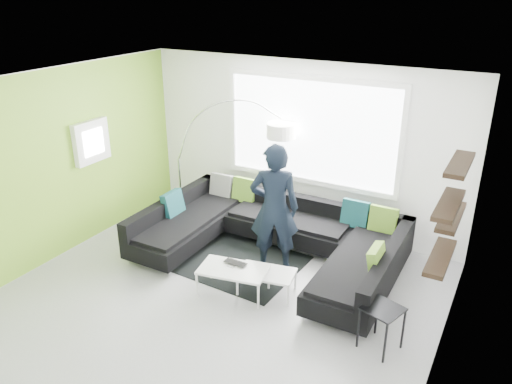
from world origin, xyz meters
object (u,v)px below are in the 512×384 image
(side_table, at_px, (381,328))
(person, at_px, (274,208))
(coffee_table, at_px, (250,281))
(arc_lamp, at_px, (179,159))
(laptop, at_px, (233,265))
(sectional_sofa, at_px, (269,241))

(side_table, distance_m, person, 2.21)
(coffee_table, xyz_separation_m, arc_lamp, (-2.24, 1.47, 0.90))
(coffee_table, xyz_separation_m, side_table, (1.84, -0.24, 0.08))
(coffee_table, relative_size, laptop, 3.54)
(sectional_sofa, relative_size, side_table, 6.89)
(person, bearing_deg, side_table, 128.09)
(coffee_table, distance_m, side_table, 1.86)
(sectional_sofa, xyz_separation_m, coffee_table, (0.16, -0.85, -0.16))
(arc_lamp, bearing_deg, person, -31.21)
(person, distance_m, laptop, 0.98)
(arc_lamp, bearing_deg, side_table, -35.65)
(sectional_sofa, bearing_deg, side_table, -28.63)
(sectional_sofa, distance_m, coffee_table, 0.88)
(coffee_table, bearing_deg, laptop, 179.63)
(sectional_sofa, bearing_deg, laptop, -94.49)
(sectional_sofa, xyz_separation_m, person, (0.14, -0.10, 0.60))
(arc_lamp, distance_m, laptop, 2.61)
(person, bearing_deg, coffee_table, 67.58)
(sectional_sofa, bearing_deg, coffee_table, -79.35)
(sectional_sofa, bearing_deg, arc_lamp, 162.92)
(side_table, relative_size, person, 0.28)
(sectional_sofa, xyz_separation_m, side_table, (2.00, -1.08, -0.08))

